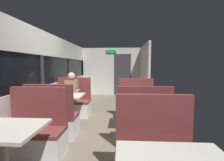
# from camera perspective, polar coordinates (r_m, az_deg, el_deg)

# --- Properties ---
(ground_plane) EXTENTS (3.30, 9.20, 0.02)m
(ground_plane) POSITION_cam_1_polar(r_m,az_deg,el_deg) (4.14, -3.84, -15.41)
(ground_plane) COLOR #665B4C
(carriage_window_panel_left) EXTENTS (0.09, 8.48, 2.30)m
(carriage_window_panel_left) POSITION_cam_1_polar(r_m,az_deg,el_deg) (4.32, -23.42, 0.26)
(carriage_window_panel_left) COLOR beige
(carriage_window_panel_left) RESTS_ON ground_plane
(carriage_end_bulkhead) EXTENTS (2.90, 0.11, 2.30)m
(carriage_end_bulkhead) POSITION_cam_1_polar(r_m,az_deg,el_deg) (8.06, 0.21, 3.09)
(carriage_end_bulkhead) COLOR beige
(carriage_end_bulkhead) RESTS_ON ground_plane
(carriage_aisle_panel_right) EXTENTS (0.08, 2.40, 2.30)m
(carriage_aisle_panel_right) POSITION_cam_1_polar(r_m,az_deg,el_deg) (6.92, 11.27, 2.71)
(carriage_aisle_panel_right) COLOR beige
(carriage_aisle_panel_right) RESTS_ON ground_plane
(dining_table_near_window) EXTENTS (0.90, 0.70, 0.74)m
(dining_table_near_window) POSITION_cam_1_polar(r_m,az_deg,el_deg) (2.38, -33.99, -15.76)
(dining_table_near_window) COLOR #9E9EA3
(dining_table_near_window) RESTS_ON ground_plane
(bench_near_window_facing_entry) EXTENTS (0.95, 0.50, 1.10)m
(bench_near_window_facing_entry) POSITION_cam_1_polar(r_m,az_deg,el_deg) (3.03, -25.31, -17.06)
(bench_near_window_facing_entry) COLOR silver
(bench_near_window_facing_entry) RESTS_ON ground_plane
(dining_table_mid_window) EXTENTS (0.90, 0.70, 0.74)m
(dining_table_mid_window) POSITION_cam_1_polar(r_m,az_deg,el_deg) (4.17, -16.26, -6.19)
(dining_table_mid_window) COLOR #9E9EA3
(dining_table_mid_window) RESTS_ON ground_plane
(bench_mid_window_facing_end) EXTENTS (0.95, 0.50, 1.10)m
(bench_mid_window_facing_end) POSITION_cam_1_polar(r_m,az_deg,el_deg) (3.62, -19.91, -13.17)
(bench_mid_window_facing_end) COLOR silver
(bench_mid_window_facing_end) RESTS_ON ground_plane
(bench_mid_window_facing_entry) EXTENTS (0.95, 0.50, 1.10)m
(bench_mid_window_facing_entry) POSITION_cam_1_polar(r_m,az_deg,el_deg) (4.89, -13.40, -8.16)
(bench_mid_window_facing_entry) COLOR silver
(bench_mid_window_facing_entry) RESTS_ON ground_plane
(bench_front_aisle_facing_entry) EXTENTS (0.95, 0.50, 1.10)m
(bench_front_aisle_facing_entry) POSITION_cam_1_polar(r_m,az_deg,el_deg) (2.21, 14.92, -25.64)
(bench_front_aisle_facing_entry) COLOR silver
(bench_front_aisle_facing_entry) RESTS_ON ground_plane
(dining_table_rear_aisle) EXTENTS (0.90, 0.70, 0.74)m
(dining_table_rear_aisle) POSITION_cam_1_polar(r_m,az_deg,el_deg) (3.76, 9.48, -7.30)
(dining_table_rear_aisle) COLOR #9E9EA3
(dining_table_rear_aisle) RESTS_ON ground_plane
(bench_rear_aisle_facing_end) EXTENTS (0.95, 0.50, 1.10)m
(bench_rear_aisle_facing_end) POSITION_cam_1_polar(r_m,az_deg,el_deg) (3.19, 10.80, -15.54)
(bench_rear_aisle_facing_end) COLOR silver
(bench_rear_aisle_facing_end) RESTS_ON ground_plane
(bench_rear_aisle_facing_entry) EXTENTS (0.95, 0.50, 1.10)m
(bench_rear_aisle_facing_entry) POSITION_cam_1_polar(r_m,az_deg,el_deg) (4.51, 8.45, -9.21)
(bench_rear_aisle_facing_entry) COLOR silver
(bench_rear_aisle_facing_entry) RESTS_ON ground_plane
(seated_passenger) EXTENTS (0.47, 0.55, 1.26)m
(seated_passenger) POSITION_cam_1_polar(r_m,az_deg,el_deg) (4.77, -13.71, -5.92)
(seated_passenger) COLOR #26262D
(seated_passenger) RESTS_ON ground_plane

